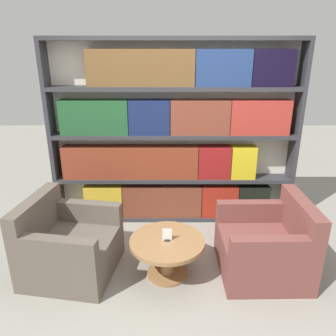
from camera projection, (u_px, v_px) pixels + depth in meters
name	position (u px, v px, depth m)	size (l,w,h in m)	color
ground_plane	(176.00, 283.00, 3.27)	(14.00, 14.00, 0.00)	gray
bookshelf	(175.00, 137.00, 4.16)	(3.11, 0.30, 2.34)	silver
armchair_left	(69.00, 247.00, 3.37)	(0.97, 0.97, 0.81)	brown
armchair_right	(267.00, 247.00, 3.36)	(0.86, 0.86, 0.81)	brown
coffee_table	(168.00, 250.00, 3.30)	(0.75, 0.75, 0.41)	olive
table_sign	(168.00, 236.00, 3.24)	(0.09, 0.06, 0.13)	black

